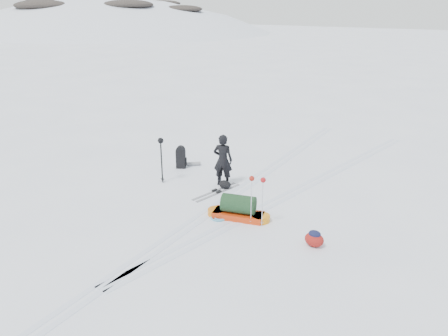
% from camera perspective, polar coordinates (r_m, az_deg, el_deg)
% --- Properties ---
extents(ground, '(200.00, 200.00, 0.00)m').
position_cam_1_polar(ground, '(12.57, 0.30, -4.14)').
color(ground, white).
rests_on(ground, ground).
extents(ski_tracks, '(3.38, 17.97, 0.01)m').
position_cam_1_polar(ski_tracks, '(12.95, 4.76, -3.44)').
color(ski_tracks, silver).
rests_on(ski_tracks, ground).
extents(skier, '(0.69, 0.57, 1.63)m').
position_cam_1_polar(skier, '(13.28, -0.15, 1.02)').
color(skier, black).
rests_on(skier, ground).
extents(pulk_sled, '(1.74, 0.97, 0.64)m').
position_cam_1_polar(pulk_sled, '(11.44, 1.90, -5.42)').
color(pulk_sled, red).
rests_on(pulk_sled, ground).
extents(expedition_rucksack, '(0.62, 0.81, 0.78)m').
position_cam_1_polar(expedition_rucksack, '(14.95, -5.45, 1.36)').
color(expedition_rucksack, black).
rests_on(expedition_rucksack, ground).
extents(ski_poles_black, '(0.20, 0.18, 1.46)m').
position_cam_1_polar(ski_poles_black, '(13.50, -8.25, 2.85)').
color(ski_poles_black, black).
rests_on(ski_poles_black, ground).
extents(ski_poles_silver, '(0.41, 0.21, 1.32)m').
position_cam_1_polar(ski_poles_silver, '(10.75, 4.37, -2.21)').
color(ski_poles_silver, silver).
rests_on(ski_poles_silver, ground).
extents(touring_skis_grey, '(0.54, 1.81, 0.07)m').
position_cam_1_polar(touring_skis_grey, '(13.04, -0.97, -3.13)').
color(touring_skis_grey, '#96989E').
rests_on(touring_skis_grey, ground).
extents(touring_skis_white, '(1.61, 1.19, 0.06)m').
position_cam_1_polar(touring_skis_white, '(11.97, 2.43, -5.42)').
color(touring_skis_white, '#BABDC1').
rests_on(touring_skis_white, ground).
extents(rope_coil, '(0.58, 0.58, 0.05)m').
position_cam_1_polar(rope_coil, '(11.51, -0.64, -6.45)').
color(rope_coil, '#50A7C3').
rests_on(rope_coil, ground).
extents(small_daypack, '(0.49, 0.38, 0.39)m').
position_cam_1_polar(small_daypack, '(10.42, 11.71, -9.01)').
color(small_daypack, maroon).
rests_on(small_daypack, ground).
extents(thermos_pair, '(0.29, 0.20, 0.29)m').
position_cam_1_polar(thermos_pair, '(13.74, -0.05, -1.30)').
color(thermos_pair, '#595B61').
rests_on(thermos_pair, ground).
extents(stuff_sack, '(0.46, 0.39, 0.25)m').
position_cam_1_polar(stuff_sack, '(13.29, 0.12, -2.16)').
color(stuff_sack, black).
rests_on(stuff_sack, ground).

